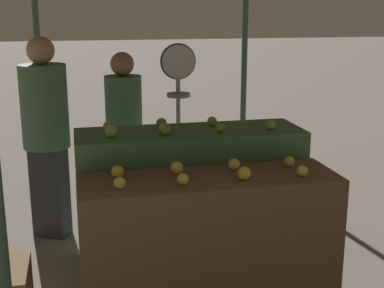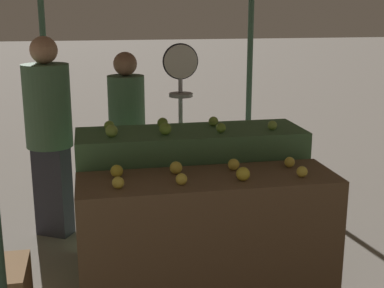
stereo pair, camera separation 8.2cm
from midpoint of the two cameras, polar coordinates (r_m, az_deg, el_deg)
name	(u,v)px [view 2 (the right image)]	position (r m, az deg, el deg)	size (l,w,h in m)	color
display_counter_front	(208,240)	(3.66, 2.37, -10.15)	(1.71, 0.55, 0.89)	brown
display_counter_back	(191,197)	(4.17, 0.45, -5.68)	(1.71, 0.55, 1.06)	#4C7A4C
apple_front_0	(118,183)	(3.29, -7.19, -4.12)	(0.08, 0.08, 0.08)	yellow
apple_front_1	(181,179)	(3.34, -0.43, -3.77)	(0.07, 0.07, 0.07)	yellow
apple_front_2	(243,174)	(3.43, 6.14, -3.19)	(0.09, 0.09, 0.09)	gold
apple_front_3	(302,172)	(3.57, 12.31, -2.91)	(0.07, 0.07, 0.07)	yellow
apple_front_4	(117,171)	(3.51, -7.37, -2.89)	(0.08, 0.08, 0.08)	gold
apple_front_5	(176,168)	(3.55, -1.06, -2.55)	(0.08, 0.08, 0.08)	yellow
apple_front_6	(234,164)	(3.65, 5.11, -2.19)	(0.08, 0.08, 0.08)	yellow
apple_front_7	(290,162)	(3.77, 10.98, -1.91)	(0.07, 0.07, 0.07)	yellow
apple_back_0	(112,131)	(3.84, -7.97, 1.38)	(0.09, 0.09, 0.09)	#8EB247
apple_back_1	(165,129)	(3.87, -2.26, 1.63)	(0.09, 0.09, 0.09)	#7AA338
apple_back_2	(221,128)	(3.94, 3.70, 1.74)	(0.07, 0.07, 0.07)	#7AA338
apple_back_3	(272,125)	(4.07, 9.15, 1.98)	(0.07, 0.07, 0.07)	#8EB247
apple_back_4	(109,126)	(4.03, -8.25, 1.92)	(0.08, 0.08, 0.08)	#84AD3D
apple_back_5	(163,123)	(4.08, -2.58, 2.25)	(0.08, 0.08, 0.08)	#7AA338
apple_back_6	(213,121)	(4.16, 2.87, 2.42)	(0.08, 0.08, 0.08)	#8EB247
produce_scale	(181,96)	(4.54, -0.69, 5.10)	(0.30, 0.20, 1.68)	#99999E
person_vendor_at_scale	(127,127)	(4.84, -6.46, 1.84)	(0.34, 0.34, 1.59)	#2D2D38
person_customer_left	(49,125)	(4.69, -14.56, 2.02)	(0.53, 0.53, 1.74)	#2D2D38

